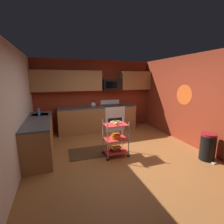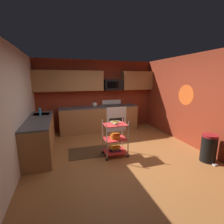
# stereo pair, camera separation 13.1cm
# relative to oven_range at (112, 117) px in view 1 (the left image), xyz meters

# --- Properties ---
(floor) EXTENTS (4.40, 4.80, 0.04)m
(floor) POSITION_rel_oven_range_xyz_m (-0.57, -2.10, -0.50)
(floor) COLOR #995B2D
(floor) RESTS_ON ground
(wall_back) EXTENTS (4.52, 0.06, 2.60)m
(wall_back) POSITION_rel_oven_range_xyz_m (-0.57, 0.33, 0.82)
(wall_back) COLOR maroon
(wall_back) RESTS_ON ground
(wall_left) EXTENTS (0.06, 4.80, 2.60)m
(wall_left) POSITION_rel_oven_range_xyz_m (-2.80, -2.10, 0.82)
(wall_left) COLOR silver
(wall_left) RESTS_ON ground
(wall_right) EXTENTS (0.06, 4.80, 2.60)m
(wall_right) POSITION_rel_oven_range_xyz_m (1.66, -2.10, 0.82)
(wall_right) COLOR maroon
(wall_right) RESTS_ON ground
(wall_flower_decal) EXTENTS (0.00, 0.60, 0.60)m
(wall_flower_decal) POSITION_rel_oven_range_xyz_m (1.62, -1.85, 0.97)
(wall_flower_decal) COLOR #E5591E
(counter_run) EXTENTS (3.63, 2.67, 0.92)m
(counter_run) POSITION_rel_oven_range_xyz_m (-1.38, -0.56, -0.01)
(counter_run) COLOR #9E6B3D
(counter_run) RESTS_ON ground
(oven_range) EXTENTS (0.76, 0.65, 1.10)m
(oven_range) POSITION_rel_oven_range_xyz_m (0.00, 0.00, 0.00)
(oven_range) COLOR white
(oven_range) RESTS_ON ground
(upper_cabinets) EXTENTS (4.40, 0.33, 0.70)m
(upper_cabinets) POSITION_rel_oven_range_xyz_m (-0.70, 0.13, 1.37)
(upper_cabinets) COLOR #9E6B3D
(microwave) EXTENTS (0.70, 0.39, 0.40)m
(microwave) POSITION_rel_oven_range_xyz_m (-0.00, 0.10, 1.22)
(microwave) COLOR black
(rolling_cart) EXTENTS (0.61, 0.41, 0.91)m
(rolling_cart) POSITION_rel_oven_range_xyz_m (-0.67, -2.12, -0.02)
(rolling_cart) COLOR silver
(rolling_cart) RESTS_ON ground
(fruit_bowl) EXTENTS (0.27, 0.27, 0.07)m
(fruit_bowl) POSITION_rel_oven_range_xyz_m (-0.67, -2.12, 0.40)
(fruit_bowl) COLOR silver
(fruit_bowl) RESTS_ON rolling_cart
(mixing_bowl_large) EXTENTS (0.25, 0.25, 0.11)m
(mixing_bowl_large) POSITION_rel_oven_range_xyz_m (-0.67, -2.12, 0.04)
(mixing_bowl_large) COLOR orange
(mixing_bowl_large) RESTS_ON rolling_cart
(book_stack) EXTENTS (0.26, 0.19, 0.11)m
(book_stack) POSITION_rel_oven_range_xyz_m (-0.67, -2.12, -0.29)
(book_stack) COLOR #1E4C8C
(book_stack) RESTS_ON rolling_cart
(kettle) EXTENTS (0.21, 0.18, 0.26)m
(kettle) POSITION_rel_oven_range_xyz_m (-0.74, -0.00, 0.52)
(kettle) COLOR beige
(kettle) RESTS_ON counter_run
(dish_soap_bottle) EXTENTS (0.06, 0.06, 0.20)m
(dish_soap_bottle) POSITION_rel_oven_range_xyz_m (-2.48, -0.90, 0.54)
(dish_soap_bottle) COLOR #2D8CBF
(dish_soap_bottle) RESTS_ON counter_run
(trash_can) EXTENTS (0.34, 0.42, 0.66)m
(trash_can) POSITION_rel_oven_range_xyz_m (1.33, -3.05, -0.15)
(trash_can) COLOR black
(trash_can) RESTS_ON ground
(floor_rug) EXTENTS (1.13, 0.74, 0.01)m
(floor_rug) POSITION_rel_oven_range_xyz_m (-1.25, -1.74, -0.47)
(floor_rug) COLOR #472D19
(floor_rug) RESTS_ON ground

